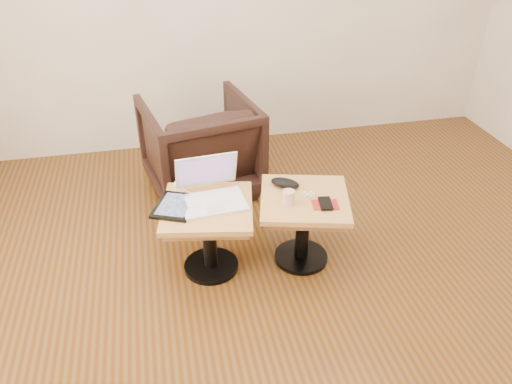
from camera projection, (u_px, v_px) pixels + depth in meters
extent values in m
cube|color=#4C290B|center=(316.00, 327.00, 2.58)|extent=(4.50, 4.50, 0.01)
cylinder|color=black|center=(211.00, 266.00, 2.97)|extent=(0.32, 0.32, 0.03)
cylinder|color=black|center=(209.00, 238.00, 2.85)|extent=(0.08, 0.08, 0.39)
cube|color=olive|center=(208.00, 213.00, 2.76)|extent=(0.53, 0.53, 0.04)
cube|color=#B48D48|center=(208.00, 208.00, 2.74)|extent=(0.57, 0.57, 0.03)
cylinder|color=black|center=(301.00, 257.00, 3.04)|extent=(0.32, 0.32, 0.03)
cylinder|color=black|center=(303.00, 229.00, 2.92)|extent=(0.08, 0.08, 0.39)
cube|color=olive|center=(304.00, 204.00, 2.83)|extent=(0.55, 0.55, 0.04)
cube|color=#B48D48|center=(305.00, 199.00, 2.81)|extent=(0.60, 0.60, 0.03)
cube|color=white|center=(213.00, 203.00, 2.73)|extent=(0.37, 0.27, 0.02)
cube|color=silver|center=(212.00, 198.00, 2.76)|extent=(0.29, 0.14, 0.00)
cube|color=silver|center=(216.00, 208.00, 2.67)|extent=(0.10, 0.07, 0.00)
cube|color=white|center=(206.00, 171.00, 2.80)|extent=(0.35, 0.11, 0.22)
cube|color=brown|center=(206.00, 171.00, 2.80)|extent=(0.31, 0.09, 0.19)
cube|color=black|center=(175.00, 206.00, 2.71)|extent=(0.29, 0.32, 0.02)
cube|color=#191E38|center=(175.00, 205.00, 2.71)|extent=(0.24, 0.27, 0.00)
cube|color=white|center=(178.00, 185.00, 2.89)|extent=(0.05, 0.05, 0.03)
ellipsoid|color=black|center=(285.00, 183.00, 2.88)|extent=(0.19, 0.16, 0.05)
cylinder|color=#D95D6B|center=(288.00, 198.00, 2.72)|extent=(0.09, 0.09, 0.09)
sphere|color=white|center=(309.00, 194.00, 2.82)|extent=(0.01, 0.01, 0.01)
sphere|color=white|center=(311.00, 192.00, 2.83)|extent=(0.01, 0.01, 0.01)
sphere|color=white|center=(305.00, 193.00, 2.83)|extent=(0.01, 0.01, 0.01)
sphere|color=white|center=(315.00, 195.00, 2.81)|extent=(0.01, 0.01, 0.01)
sphere|color=white|center=(306.00, 196.00, 2.80)|extent=(0.01, 0.01, 0.01)
sphere|color=white|center=(311.00, 197.00, 2.79)|extent=(0.01, 0.01, 0.01)
cylinder|color=white|center=(308.00, 195.00, 2.82)|extent=(0.08, 0.05, 0.00)
cube|color=maroon|center=(325.00, 205.00, 2.73)|extent=(0.15, 0.12, 0.01)
cube|color=black|center=(325.00, 203.00, 2.73)|extent=(0.09, 0.13, 0.01)
imported|color=black|center=(200.00, 146.00, 3.55)|extent=(0.87, 0.89, 0.69)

